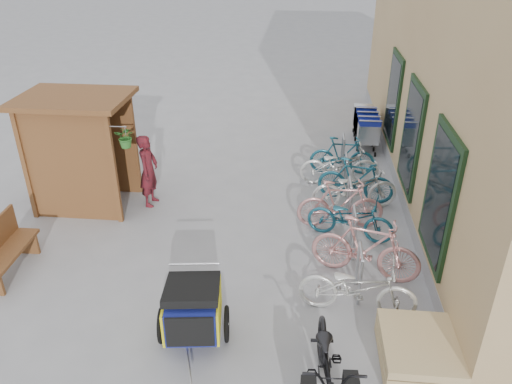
# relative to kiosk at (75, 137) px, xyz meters

# --- Properties ---
(ground) EXTENTS (80.00, 80.00, 0.00)m
(ground) POSITION_rel_kiosk_xyz_m (3.28, -2.47, -1.55)
(ground) COLOR #99999B
(kiosk) EXTENTS (2.49, 1.65, 2.40)m
(kiosk) POSITION_rel_kiosk_xyz_m (0.00, 0.00, 0.00)
(kiosk) COLOR brown
(kiosk) RESTS_ON ground
(bike_rack) EXTENTS (0.05, 5.35, 0.86)m
(bike_rack) POSITION_rel_kiosk_xyz_m (5.58, -0.07, -1.04)
(bike_rack) COLOR #A5A8AD
(bike_rack) RESTS_ON ground
(pallet_stack) EXTENTS (1.00, 1.20, 0.40)m
(pallet_stack) POSITION_rel_kiosk_xyz_m (6.28, -3.87, -1.34)
(pallet_stack) COLOR tan
(pallet_stack) RESTS_ON ground
(bench) EXTENTS (0.49, 1.49, 0.94)m
(bench) POSITION_rel_kiosk_xyz_m (-0.40, -2.48, -1.07)
(bench) COLOR brown
(bench) RESTS_ON ground
(shopping_carts) EXTENTS (0.57, 1.93, 1.03)m
(shopping_carts) POSITION_rel_kiosk_xyz_m (6.28, 4.03, -0.95)
(shopping_carts) COLOR silver
(shopping_carts) RESTS_ON ground
(child_trailer) EXTENTS (1.06, 1.73, 1.00)m
(child_trailer) POSITION_rel_kiosk_xyz_m (3.15, -3.70, -1.00)
(child_trailer) COLOR #1B2597
(child_trailer) RESTS_ON ground
(cargo_bike) EXTENTS (0.80, 2.04, 1.05)m
(cargo_bike) POSITION_rel_kiosk_xyz_m (5.02, -4.63, -1.03)
(cargo_bike) COLOR black
(cargo_bike) RESTS_ON ground
(person_kiosk) EXTENTS (0.43, 0.61, 1.57)m
(person_kiosk) POSITION_rel_kiosk_xyz_m (1.40, 0.16, -0.77)
(person_kiosk) COLOR maroon
(person_kiosk) RESTS_ON ground
(bike_0) EXTENTS (1.86, 0.85, 0.94)m
(bike_0) POSITION_rel_kiosk_xyz_m (5.52, -2.91, -1.08)
(bike_0) COLOR silver
(bike_0) RESTS_ON ground
(bike_1) EXTENTS (1.92, 1.00, 1.11)m
(bike_1) POSITION_rel_kiosk_xyz_m (5.72, -1.95, -1.00)
(bike_1) COLOR #D58C89
(bike_1) RESTS_ON ground
(bike_2) EXTENTS (1.74, 0.97, 0.87)m
(bike_2) POSITION_rel_kiosk_xyz_m (5.56, -0.77, -1.12)
(bike_2) COLOR #1B586E
(bike_2) RESTS_ON ground
(bike_3) EXTENTS (1.72, 0.60, 1.02)m
(bike_3) POSITION_rel_kiosk_xyz_m (5.38, -0.40, -1.04)
(bike_3) COLOR #D58C89
(bike_3) RESTS_ON ground
(bike_4) EXTENTS (1.91, 0.99, 0.96)m
(bike_4) POSITION_rel_kiosk_xyz_m (5.72, 0.37, -1.07)
(bike_4) COLOR silver
(bike_4) RESTS_ON ground
(bike_5) EXTENTS (1.70, 0.78, 0.98)m
(bike_5) POSITION_rel_kiosk_xyz_m (5.77, 0.74, -1.06)
(bike_5) COLOR #1B586E
(bike_5) RESTS_ON ground
(bike_6) EXTENTS (1.83, 0.77, 0.94)m
(bike_6) POSITION_rel_kiosk_xyz_m (5.45, 1.52, -1.08)
(bike_6) COLOR silver
(bike_6) RESTS_ON ground
(bike_7) EXTENTS (1.55, 0.46, 0.93)m
(bike_7) POSITION_rel_kiosk_xyz_m (5.55, 2.09, -1.09)
(bike_7) COLOR #1B586E
(bike_7) RESTS_ON ground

